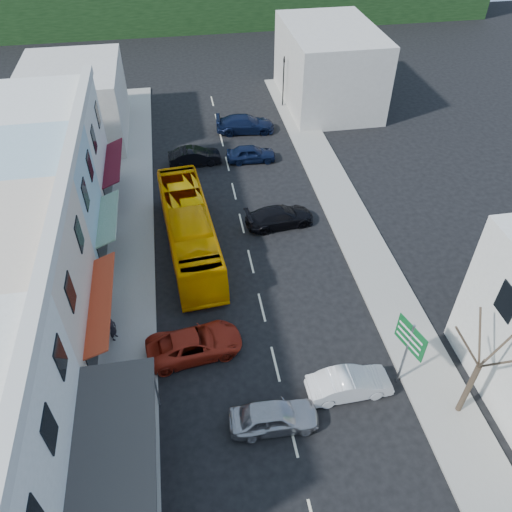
# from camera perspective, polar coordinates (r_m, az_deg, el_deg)

# --- Properties ---
(ground) EXTENTS (120.00, 120.00, 0.00)m
(ground) POSITION_cam_1_polar(r_m,az_deg,el_deg) (26.34, 2.23, -12.21)
(ground) COLOR black
(ground) RESTS_ON ground
(sidewalk_left) EXTENTS (3.00, 52.00, 0.15)m
(sidewalk_left) POSITION_cam_1_polar(r_m,az_deg,el_deg) (33.11, -14.09, 0.34)
(sidewalk_left) COLOR gray
(sidewalk_left) RESTS_ON ground
(sidewalk_right) EXTENTS (3.00, 52.00, 0.15)m
(sidewalk_right) POSITION_cam_1_polar(r_m,az_deg,el_deg) (34.70, 11.20, 3.06)
(sidewalk_right) COLOR gray
(sidewalk_right) RESTS_ON ground
(shopfront_row) EXTENTS (8.25, 30.00, 8.00)m
(shopfront_row) POSITION_cam_1_polar(r_m,az_deg,el_deg) (27.99, -25.74, -1.41)
(shopfront_row) COLOR silver
(shopfront_row) RESTS_ON ground
(distant_block_left) EXTENTS (8.00, 10.00, 6.00)m
(distant_block_left) POSITION_cam_1_polar(r_m,az_deg,el_deg) (46.71, -19.99, 16.16)
(distant_block_left) COLOR #B7B2A8
(distant_block_left) RESTS_ON ground
(distant_block_right) EXTENTS (8.00, 12.00, 7.00)m
(distant_block_right) POSITION_cam_1_polar(r_m,az_deg,el_deg) (50.67, 8.30, 20.66)
(distant_block_right) COLOR #B7B2A8
(distant_block_right) RESTS_ON ground
(bus) EXTENTS (3.45, 11.77, 3.10)m
(bus) POSITION_cam_1_polar(r_m,az_deg,el_deg) (31.83, -7.63, 2.93)
(bus) COLOR #F9A400
(bus) RESTS_ON ground
(car_silver) EXTENTS (4.45, 1.93, 1.40)m
(car_silver) POSITION_cam_1_polar(r_m,az_deg,el_deg) (23.86, 2.07, -17.87)
(car_silver) COLOR #A9A8AD
(car_silver) RESTS_ON ground
(car_white) EXTENTS (4.45, 1.93, 1.40)m
(car_white) POSITION_cam_1_polar(r_m,az_deg,el_deg) (25.19, 10.63, -14.15)
(car_white) COLOR silver
(car_white) RESTS_ON ground
(car_red) EXTENTS (4.80, 2.47, 1.40)m
(car_red) POSITION_cam_1_polar(r_m,az_deg,el_deg) (26.42, -7.04, -9.90)
(car_red) COLOR maroon
(car_red) RESTS_ON ground
(car_black_near) EXTENTS (4.68, 2.33, 1.40)m
(car_black_near) POSITION_cam_1_polar(r_m,az_deg,el_deg) (34.16, 2.73, 4.55)
(car_black_near) COLOR black
(car_black_near) RESTS_ON ground
(car_navy_mid) EXTENTS (4.48, 2.00, 1.40)m
(car_navy_mid) POSITION_cam_1_polar(r_m,az_deg,el_deg) (41.21, -0.56, 11.66)
(car_navy_mid) COLOR black
(car_navy_mid) RESTS_ON ground
(car_black_far) EXTENTS (4.49, 2.05, 1.40)m
(car_black_far) POSITION_cam_1_polar(r_m,az_deg,el_deg) (41.09, -7.03, 11.24)
(car_black_far) COLOR black
(car_black_far) RESTS_ON ground
(car_navy_far) EXTENTS (4.64, 2.22, 1.40)m
(car_navy_far) POSITION_cam_1_polar(r_m,az_deg,el_deg) (45.66, -1.23, 14.81)
(car_navy_far) COLOR black
(car_navy_far) RESTS_ON ground
(pedestrian_left) EXTENTS (0.60, 0.71, 1.70)m
(pedestrian_left) POSITION_cam_1_polar(r_m,az_deg,el_deg) (27.57, -16.09, -7.87)
(pedestrian_left) COLOR black
(pedestrian_left) RESTS_ON sidewalk_left
(direction_sign) EXTENTS (1.25, 2.01, 4.22)m
(direction_sign) POSITION_cam_1_polar(r_m,az_deg,el_deg) (25.03, 16.68, -10.76)
(direction_sign) COLOR #0D5523
(direction_sign) RESTS_ON ground
(street_tree) EXTENTS (2.51, 2.51, 7.00)m
(street_tree) POSITION_cam_1_polar(r_m,az_deg,el_deg) (23.90, 24.13, -11.46)
(street_tree) COLOR #35291E
(street_tree) RESTS_ON ground
(traffic_signal) EXTENTS (0.49, 0.97, 4.82)m
(traffic_signal) POSITION_cam_1_polar(r_m,az_deg,el_deg) (49.64, 3.14, 19.20)
(traffic_signal) COLOR black
(traffic_signal) RESTS_ON ground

